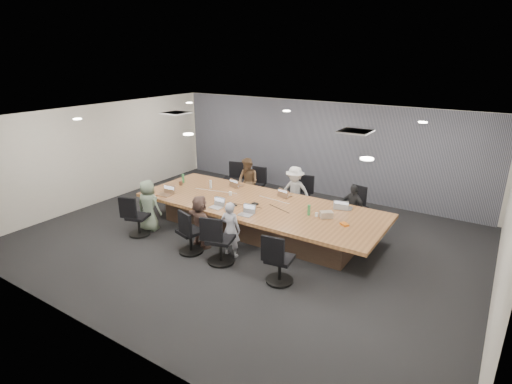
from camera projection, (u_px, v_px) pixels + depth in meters
The scene contains 39 objects.
floor at pixel (247, 239), 9.35m from camera, with size 10.00×8.00×0.00m, color black.
ceiling at pixel (246, 119), 8.43m from camera, with size 10.00×8.00×0.00m, color white.
wall_back at pixel (320, 148), 12.07m from camera, with size 10.00×2.80×0.00m, color beige.
wall_front at pixel (90, 253), 5.72m from camera, with size 10.00×2.80×0.00m, color beige.
wall_left at pixel (102, 153), 11.45m from camera, with size 8.00×2.80×0.00m, color beige.
wall_right at pixel (507, 234), 6.33m from camera, with size 8.00×2.80×0.00m, color beige.
curtain at pixel (319, 149), 12.01m from camera, with size 9.80×0.04×2.80m, color slate.
conference_table at pixel (258, 216), 9.62m from camera, with size 6.00×2.20×0.74m.
chair_0 at pixel (231, 183), 12.01m from camera, with size 0.59×0.59×0.88m, color black, non-canonical shape.
chair_1 at pixel (255, 188), 11.58m from camera, with size 0.55×0.55×0.82m, color black, non-canonical shape.
chair_2 at pixel (300, 198), 10.83m from camera, with size 0.54×0.54×0.79m, color black, non-canonical shape.
chair_3 at pixel (357, 211), 10.03m from camera, with size 0.50×0.50×0.74m, color black, non-canonical shape.
chair_4 at pixel (138, 220), 9.44m from camera, with size 0.53×0.53×0.78m, color black, non-canonical shape.
chair_5 at pixel (190, 235), 8.60m from camera, with size 0.56×0.56×0.82m, color black, non-canonical shape.
chair_6 at pixel (221, 243), 8.17m from camera, with size 0.59×0.59×0.88m, color black, non-canonical shape.
chair_7 at pixel (280, 263), 7.47m from camera, with size 0.55×0.55×0.82m, color black, non-canonical shape.
person_1 at pixel (248, 182), 11.22m from camera, with size 0.67×0.52×1.38m, color brown.
laptop_1 at pixel (236, 185), 10.76m from camera, with size 0.34×0.23×0.02m, color #8C6647.
person_2 at pixel (295, 192), 10.46m from camera, with size 0.88×0.51×1.36m, color #BEBEBE.
laptop_2 at pixel (285, 195), 10.00m from camera, with size 0.33×0.22×0.02m, color #8C6647.
person_3 at pixel (352, 208), 9.69m from camera, with size 0.67×0.28×1.15m, color #252627.
laptop_3 at pixel (345, 208), 9.19m from camera, with size 0.34×0.24×0.02m, color #B2B2B7.
person_4 at pixel (149, 206), 9.64m from camera, with size 0.62×0.41×1.27m, color gray.
laptop_4 at pixel (165, 195), 10.04m from camera, with size 0.35×0.24×0.02m, color #8C6647.
person_5 at pixel (201, 221), 8.82m from camera, with size 1.12×0.36×1.21m, color brown.
laptop_5 at pixel (216, 208), 9.20m from camera, with size 0.29×0.20×0.02m, color #B2B2B7.
person_6 at pixel (231, 229), 8.39m from camera, with size 0.45×0.29×1.23m, color #9E9FAF.
laptop_6 at pixel (245, 215), 8.78m from camera, with size 0.30×0.21×0.02m, color #B2B2B7.
bottle_green_left at pixel (183, 178), 11.00m from camera, with size 0.07×0.07×0.24m, color #3B8E49.
bottle_green_right at pixel (309, 210), 8.76m from camera, with size 0.07×0.07×0.24m, color #3B8E49.
bottle_clear at pixel (211, 184), 10.54m from camera, with size 0.06×0.06×0.22m, color silver.
cup_white_far at pixel (230, 193), 10.02m from camera, with size 0.08×0.08×0.10m, color white.
cup_white_near at pixel (317, 215), 8.71m from camera, with size 0.07×0.07×0.09m, color white.
mug_brown at pixel (181, 183), 10.80m from camera, with size 0.10×0.10×0.12m, color brown.
mic_left at pixel (234, 205), 9.35m from camera, with size 0.14×0.09×0.03m, color black.
mic_right at pixel (255, 204), 9.43m from camera, with size 0.15×0.10×0.03m, color black.
stapler at pixel (248, 205), 9.29m from camera, with size 0.15×0.04×0.06m, color black.
canvas_bag at pixel (326, 215), 8.64m from camera, with size 0.27×0.16×0.14m, color tan.
snack_packet at pixel (344, 224), 8.28m from camera, with size 0.18×0.12×0.04m, color orange.
Camera 1 is at (4.77, -7.00, 4.11)m, focal length 28.00 mm.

